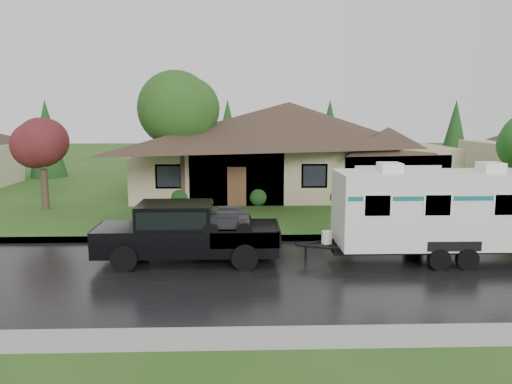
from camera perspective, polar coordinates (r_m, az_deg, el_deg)
ground at (r=17.98m, az=1.64°, el=-7.28°), size 140.00×140.00×0.00m
road at (r=16.07m, az=2.08°, el=-9.25°), size 140.00×8.00×0.01m
curb at (r=20.13m, az=1.25°, el=-5.29°), size 140.00×0.50×0.15m
lawn at (r=32.63m, az=0.03°, el=0.20°), size 140.00×26.00×0.15m
house_main at (r=31.29m, az=4.33°, el=6.28°), size 19.44×10.80×6.90m
tree_left_green at (r=26.59m, az=-8.48°, el=8.63°), size 4.16×4.16×6.88m
tree_red at (r=27.64m, az=-23.27°, el=4.92°), size 2.87×2.87×4.75m
shrub_row at (r=27.07m, az=4.67°, el=-0.40°), size 13.60×1.00×1.00m
pickup_truck at (r=17.18m, az=-8.21°, el=-4.38°), size 6.12×2.33×2.04m
travel_trailer at (r=18.28m, az=20.38°, el=-1.79°), size 7.55×2.65×3.39m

